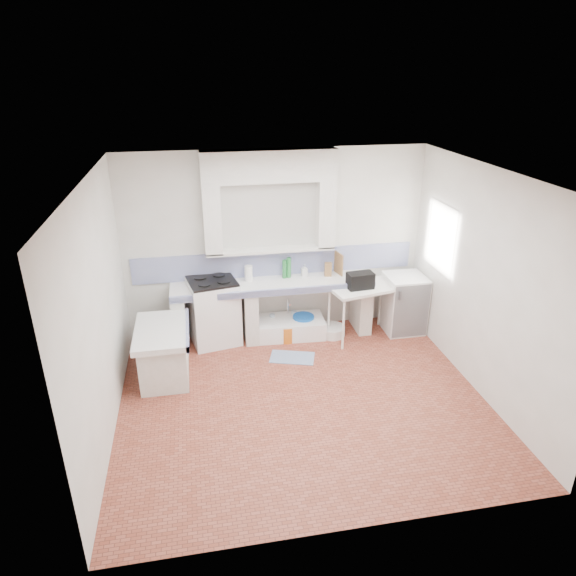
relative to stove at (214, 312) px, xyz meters
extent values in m
plane|color=#964836|center=(0.99, -1.73, -0.48)|extent=(4.50, 4.50, 0.00)
plane|color=white|center=(0.99, -1.73, 2.32)|extent=(4.50, 4.50, 0.00)
plane|color=silver|center=(0.99, 0.27, 0.92)|extent=(4.50, 0.00, 4.50)
plane|color=silver|center=(0.99, -3.73, 0.92)|extent=(4.50, 0.00, 4.50)
plane|color=silver|center=(-1.26, -1.73, 0.92)|extent=(0.00, 4.50, 4.50)
plane|color=silver|center=(3.24, -1.73, 0.92)|extent=(0.00, 4.50, 4.50)
cube|color=silver|center=(0.89, 0.15, 2.09)|extent=(1.90, 0.25, 0.45)
cube|color=#3C2513|center=(3.41, -0.53, 1.12)|extent=(0.35, 0.86, 1.06)
cube|color=white|center=(3.27, -0.53, 1.50)|extent=(0.01, 0.84, 0.24)
cube|color=white|center=(0.89, -0.03, 0.38)|extent=(3.00, 0.60, 0.08)
cube|color=navy|center=(0.89, -0.31, 0.38)|extent=(3.00, 0.04, 0.10)
cube|color=silver|center=(-0.51, -0.03, -0.07)|extent=(0.20, 0.55, 0.82)
cube|color=silver|center=(0.54, -0.03, -0.07)|extent=(0.20, 0.55, 0.82)
cube|color=silver|center=(2.29, -0.03, -0.07)|extent=(0.20, 0.55, 0.82)
cube|color=white|center=(-0.71, -0.83, 0.18)|extent=(0.70, 1.10, 0.08)
cube|color=silver|center=(-0.71, -0.83, -0.17)|extent=(0.60, 1.00, 0.62)
cube|color=navy|center=(-0.38, -0.83, 0.18)|extent=(0.04, 1.10, 0.10)
cube|color=navy|center=(0.99, 0.26, 0.62)|extent=(4.27, 0.03, 0.40)
cube|color=white|center=(0.00, 0.00, 0.00)|extent=(0.79, 0.78, 0.97)
cube|color=white|center=(1.15, -0.05, -0.36)|extent=(1.06, 0.61, 0.25)
cube|color=white|center=(2.23, -0.29, -0.06)|extent=(1.10, 0.76, 0.04)
cube|color=white|center=(2.93, -0.19, -0.03)|extent=(0.59, 0.59, 0.91)
cylinder|color=red|center=(0.91, 0.00, -0.34)|extent=(0.38, 0.38, 0.28)
cylinder|color=orange|center=(1.07, -0.20, -0.36)|extent=(0.30, 0.30, 0.25)
cylinder|color=blue|center=(1.36, -0.05, -0.33)|extent=(0.42, 0.42, 0.31)
cylinder|color=white|center=(1.79, -0.18, -0.41)|extent=(0.44, 0.44, 0.15)
cylinder|color=silver|center=(0.89, 0.08, -0.32)|extent=(0.11, 0.11, 0.32)
cylinder|color=silver|center=(1.24, 0.12, -0.32)|extent=(0.10, 0.10, 0.32)
cube|color=black|center=(2.14, -0.33, 0.48)|extent=(0.40, 0.25, 0.24)
cylinder|color=#217433|center=(1.09, 0.11, 0.56)|extent=(0.06, 0.06, 0.29)
cylinder|color=#217433|center=(1.16, 0.12, 0.57)|extent=(0.09, 0.09, 0.31)
cube|color=olive|center=(1.76, 0.07, 0.52)|extent=(0.12, 0.10, 0.21)
cube|color=olive|center=(1.94, 0.12, 0.59)|extent=(0.08, 0.25, 0.34)
cylinder|color=white|center=(0.55, 0.10, 0.53)|extent=(0.14, 0.14, 0.24)
imported|color=white|center=(1.40, 0.12, 0.51)|extent=(0.09, 0.09, 0.19)
cube|color=#32568E|center=(1.05, -0.72, -0.48)|extent=(0.70, 0.53, 0.01)
camera|label=1|loc=(-0.18, -6.93, 3.37)|focal=31.92mm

